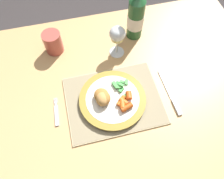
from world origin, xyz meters
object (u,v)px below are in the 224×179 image
at_px(dinner_plate, 113,99).
at_px(drinking_cup, 53,42).
at_px(wine_glass, 117,35).
at_px(bottle, 136,17).
at_px(dining_table, 113,98).
at_px(fork, 56,113).
at_px(table_knife, 171,96).

height_order(dinner_plate, drinking_cup, drinking_cup).
relative_size(wine_glass, bottle, 0.52).
distance_m(dining_table, wine_glass, 0.28).
height_order(dining_table, drinking_cup, drinking_cup).
height_order(fork, table_knife, table_knife).
distance_m(table_knife, drinking_cup, 0.56).
relative_size(dining_table, dinner_plate, 5.13).
bearing_deg(bottle, fork, -141.52).
bearing_deg(bottle, dining_table, -122.07).
bearing_deg(table_knife, drinking_cup, 140.49).
distance_m(dining_table, dinner_plate, 0.12).
bearing_deg(dining_table, drinking_cup, 128.29).
bearing_deg(dining_table, dinner_plate, -106.13).
height_order(table_knife, bottle, bottle).
bearing_deg(wine_glass, dinner_plate, -108.33).
height_order(dining_table, table_knife, table_knife).
height_order(dining_table, dinner_plate, dinner_plate).
distance_m(fork, bottle, 0.54).
height_order(table_knife, drinking_cup, drinking_cup).
bearing_deg(drinking_cup, bottle, 0.75).
xyz_separation_m(fork, wine_glass, (0.31, 0.24, 0.11)).
bearing_deg(fork, wine_glass, 38.14).
xyz_separation_m(wine_glass, drinking_cup, (-0.27, 0.08, -0.06)).
xyz_separation_m(dining_table, bottle, (0.17, 0.27, 0.20)).
bearing_deg(dining_table, fork, -166.85).
xyz_separation_m(table_knife, wine_glass, (-0.16, 0.27, 0.11)).
bearing_deg(fork, drinking_cup, 84.27).
distance_m(bottle, drinking_cup, 0.38).
xyz_separation_m(dinner_plate, wine_glass, (0.08, 0.24, 0.09)).
xyz_separation_m(dinner_plate, drinking_cup, (-0.19, 0.32, 0.04)).
xyz_separation_m(table_knife, bottle, (-0.05, 0.36, 0.11)).
height_order(dining_table, wine_glass, wine_glass).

